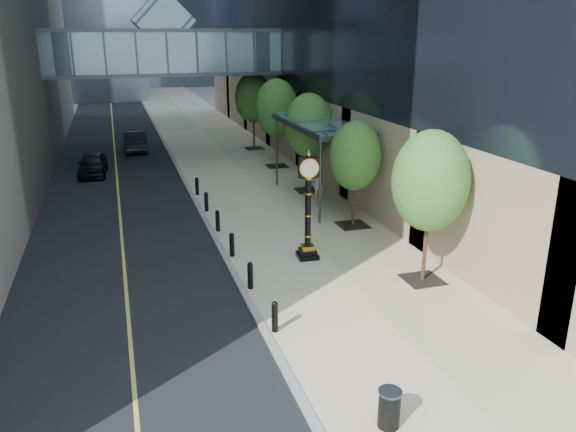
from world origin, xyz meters
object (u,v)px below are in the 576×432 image
at_px(trash_bin, 389,409).
at_px(car_far, 135,141).
at_px(car_near, 93,164).
at_px(pedestrian, 319,181).
at_px(street_clock, 308,214).

height_order(trash_bin, car_far, car_far).
height_order(trash_bin, car_near, car_near).
relative_size(car_near, car_far, 0.89).
bearing_deg(pedestrian, car_far, -71.79).
height_order(street_clock, car_near, street_clock).
xyz_separation_m(trash_bin, car_near, (-7.05, 27.83, 0.23)).
xyz_separation_m(pedestrian, car_far, (-9.02, 16.74, -0.23)).
xyz_separation_m(pedestrian, car_near, (-12.03, 9.56, -0.29)).
xyz_separation_m(street_clock, car_far, (-5.62, 24.69, -1.16)).
relative_size(street_clock, trash_bin, 4.86).
distance_m(trash_bin, car_near, 28.71).
relative_size(pedestrian, car_near, 0.46).
distance_m(pedestrian, car_near, 15.37).
bearing_deg(pedestrian, car_near, -48.58).
height_order(car_near, car_far, car_far).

